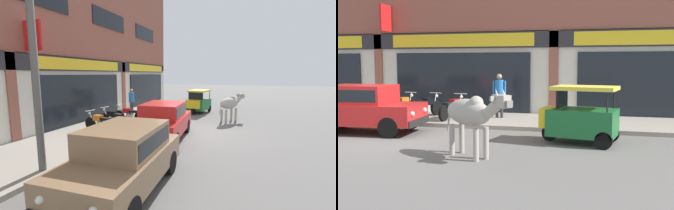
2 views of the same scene
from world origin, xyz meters
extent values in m
plane|color=#605E5B|center=(0.00, 0.00, 0.00)|extent=(90.00, 90.00, 0.00)
cube|color=gray|center=(0.00, 3.93, 0.07)|extent=(19.00, 3.45, 0.13)
cube|color=#8E5142|center=(0.00, 5.93, 6.25)|extent=(23.00, 0.55, 6.74)
cube|color=silver|center=(0.00, 5.93, 1.70)|extent=(23.00, 0.55, 3.40)
cube|color=#28282D|center=(0.00, 5.61, 3.05)|extent=(22.08, 0.08, 0.64)
cube|color=#8E5142|center=(-3.83, 5.63, 1.70)|extent=(0.36, 0.12, 3.40)
cube|color=black|center=(0.00, 5.60, 1.35)|extent=(5.83, 0.10, 2.40)
cube|color=yellow|center=(0.00, 5.58, 3.05)|extent=(6.13, 0.05, 0.52)
cube|color=#8E5142|center=(3.83, 5.63, 1.70)|extent=(0.36, 0.12, 3.40)
cube|color=black|center=(7.67, 5.60, 1.35)|extent=(5.83, 0.10, 2.40)
cube|color=yellow|center=(7.67, 5.58, 3.05)|extent=(6.13, 0.05, 0.52)
cube|color=black|center=(2.44, 5.62, 5.77)|extent=(3.13, 0.06, 1.00)
cube|color=black|center=(7.33, 5.62, 5.77)|extent=(3.13, 0.06, 1.00)
cube|color=red|center=(-3.17, 5.20, 4.00)|extent=(0.08, 0.80, 1.10)
ellipsoid|color=#9E998E|center=(2.88, -1.45, 1.02)|extent=(1.47, 1.17, 0.60)
sphere|color=#9E998E|center=(3.12, -1.60, 1.25)|extent=(0.32, 0.32, 0.32)
cylinder|color=#9E998E|center=(3.32, -1.56, 0.36)|extent=(0.12, 0.12, 0.72)
cylinder|color=#9E998E|center=(3.17, -1.80, 0.36)|extent=(0.12, 0.12, 0.72)
cylinder|color=#9E998E|center=(2.58, -1.10, 0.36)|extent=(0.12, 0.12, 0.72)
cylinder|color=#9E998E|center=(2.43, -1.35, 0.36)|extent=(0.12, 0.12, 0.72)
cylinder|color=#9E998E|center=(3.58, -1.88, 1.17)|extent=(0.52, 0.45, 0.43)
cube|color=#9E998E|center=(3.80, -2.01, 1.34)|extent=(0.42, 0.38, 0.26)
cube|color=slate|center=(3.95, -2.11, 1.30)|extent=(0.20, 0.21, 0.14)
cone|color=beige|center=(3.82, -1.91, 1.52)|extent=(0.13, 0.11, 0.19)
cone|color=beige|center=(3.71, -2.08, 1.52)|extent=(0.13, 0.11, 0.19)
cube|color=#9E998E|center=(3.82, -1.84, 1.40)|extent=(0.11, 0.14, 0.10)
cube|color=#9E998E|center=(3.65, -2.11, 1.40)|extent=(0.11, 0.14, 0.10)
cylinder|color=#9E998E|center=(2.25, -1.07, 0.80)|extent=(0.16, 0.12, 0.60)
cylinder|color=black|center=(-6.58, 0.78, 0.30)|extent=(0.61, 0.20, 0.60)
cylinder|color=black|center=(-4.22, -0.57, 0.30)|extent=(0.61, 0.20, 0.60)
cylinder|color=black|center=(-4.28, 0.87, 0.30)|extent=(0.61, 0.20, 0.60)
cube|color=#846647|center=(-5.40, 0.11, 0.60)|extent=(3.56, 1.73, 0.60)
cube|color=#846647|center=(-5.30, 0.11, 1.18)|extent=(1.95, 1.51, 0.56)
cube|color=black|center=(-5.30, 0.11, 1.18)|extent=(1.80, 1.53, 0.35)
cube|color=black|center=(-3.67, 0.17, 0.38)|extent=(0.18, 1.52, 0.20)
sphere|color=silver|center=(-7.18, 0.52, 0.68)|extent=(0.14, 0.14, 0.14)
cube|color=red|center=(-3.63, -0.32, 0.70)|extent=(0.04, 0.16, 0.14)
cube|color=red|center=(-3.67, 0.67, 0.70)|extent=(0.04, 0.16, 0.14)
cylinder|color=black|center=(-0.20, 1.54, 0.30)|extent=(0.61, 0.23, 0.60)
cylinder|color=black|center=(-0.08, 0.10, 0.30)|extent=(0.61, 0.23, 0.60)
cylinder|color=black|center=(-2.49, 1.34, 0.30)|extent=(0.61, 0.23, 0.60)
cylinder|color=black|center=(-2.37, -0.10, 0.30)|extent=(0.61, 0.23, 0.60)
cube|color=red|center=(-1.29, 0.72, 0.60)|extent=(3.63, 1.90, 0.60)
cube|color=red|center=(-1.39, 0.71, 1.18)|extent=(2.02, 1.60, 0.56)
cube|color=black|center=(-1.39, 0.71, 1.18)|extent=(1.87, 1.61, 0.35)
cube|color=black|center=(0.44, 0.87, 0.38)|extent=(0.25, 1.52, 0.20)
cube|color=black|center=(-3.01, 0.57, 0.38)|extent=(0.25, 1.52, 0.20)
sphere|color=silver|center=(0.43, 1.35, 0.68)|extent=(0.14, 0.14, 0.14)
sphere|color=silver|center=(0.51, 0.39, 0.68)|extent=(0.14, 0.14, 0.14)
cube|color=red|center=(-3.08, 1.06, 0.70)|extent=(0.04, 0.16, 0.14)
cube|color=red|center=(-2.99, 0.07, 0.70)|extent=(0.04, 0.16, 0.14)
cylinder|color=black|center=(4.39, 0.87, 0.22)|extent=(0.45, 0.19, 0.44)
cylinder|color=black|center=(5.82, 0.09, 0.22)|extent=(0.45, 0.19, 0.44)
cylinder|color=black|center=(6.01, 1.12, 0.22)|extent=(0.45, 0.19, 0.44)
cube|color=#19602D|center=(5.28, 0.72, 0.57)|extent=(1.89, 1.44, 0.70)
cube|color=yellow|center=(4.39, 0.87, 0.67)|extent=(0.51, 0.92, 0.52)
cylinder|color=black|center=(4.63, 0.33, 1.19)|extent=(0.04, 0.04, 0.55)
cylinder|color=black|center=(4.80, 1.30, 1.19)|extent=(0.04, 0.04, 0.55)
cylinder|color=black|center=(5.89, 0.11, 1.19)|extent=(0.04, 0.04, 0.55)
cylinder|color=black|center=(6.06, 1.08, 1.19)|extent=(0.04, 0.04, 0.55)
cube|color=#DBCC42|center=(5.32, 0.71, 1.47)|extent=(1.78, 1.37, 0.10)
cube|color=black|center=(4.71, 0.82, 1.19)|extent=(0.19, 0.92, 0.50)
cylinder|color=black|center=(-1.52, 4.13, 0.41)|extent=(0.19, 0.57, 0.56)
cylinder|color=black|center=(-1.72, 2.90, 0.41)|extent=(0.19, 0.57, 0.56)
cube|color=#B2B5BA|center=(-1.62, 3.50, 0.45)|extent=(0.25, 0.35, 0.24)
cube|color=orange|center=(-1.60, 3.66, 0.71)|extent=(0.30, 0.43, 0.24)
cube|color=black|center=(-1.66, 3.26, 0.69)|extent=(0.30, 0.55, 0.12)
cylinder|color=#B2B5BA|center=(-1.53, 4.08, 0.71)|extent=(0.08, 0.27, 0.59)
cylinder|color=#B2B5BA|center=(-1.52, 4.12, 0.99)|extent=(0.52, 0.11, 0.03)
sphere|color=silver|center=(-1.51, 4.17, 0.87)|extent=(0.12, 0.12, 0.12)
cylinder|color=#B2B5BA|center=(-1.79, 3.16, 0.37)|extent=(0.13, 0.48, 0.06)
cylinder|color=black|center=(-0.47, 4.13, 0.41)|extent=(0.21, 0.57, 0.56)
cylinder|color=black|center=(-0.73, 2.91, 0.41)|extent=(0.21, 0.57, 0.56)
cube|color=#B2B5BA|center=(-0.60, 3.50, 0.45)|extent=(0.26, 0.35, 0.24)
cube|color=black|center=(-0.57, 3.66, 0.71)|extent=(0.32, 0.44, 0.24)
cube|color=black|center=(-0.65, 3.27, 0.69)|extent=(0.32, 0.55, 0.12)
cylinder|color=#B2B5BA|center=(-0.48, 4.07, 0.71)|extent=(0.09, 0.27, 0.59)
cylinder|color=#B2B5BA|center=(-0.47, 4.11, 0.99)|extent=(0.52, 0.14, 0.03)
sphere|color=silver|center=(-0.46, 4.17, 0.87)|extent=(0.12, 0.12, 0.12)
cylinder|color=#B2B5BA|center=(-0.78, 3.17, 0.37)|extent=(0.16, 0.48, 0.06)
cylinder|color=black|center=(0.61, 3.97, 0.41)|extent=(0.17, 0.57, 0.56)
cylinder|color=black|center=(0.45, 2.73, 0.41)|extent=(0.17, 0.57, 0.56)
cube|color=#B2B5BA|center=(0.53, 3.33, 0.45)|extent=(0.24, 0.34, 0.24)
cube|color=red|center=(0.55, 3.49, 0.71)|extent=(0.29, 0.43, 0.24)
cube|color=black|center=(0.50, 3.09, 0.69)|extent=(0.28, 0.54, 0.12)
cylinder|color=#B2B5BA|center=(0.60, 3.91, 0.71)|extent=(0.07, 0.27, 0.59)
cylinder|color=#B2B5BA|center=(0.61, 3.95, 0.99)|extent=(0.52, 0.10, 0.03)
sphere|color=silver|center=(0.61, 4.01, 0.87)|extent=(0.12, 0.12, 0.12)
cylinder|color=#B2B5BA|center=(0.38, 2.98, 0.37)|extent=(0.12, 0.48, 0.06)
cylinder|color=#2D2D33|center=(1.98, 4.05, 0.54)|extent=(0.11, 0.11, 0.82)
cylinder|color=#2D2D33|center=(2.16, 4.05, 0.54)|extent=(0.11, 0.11, 0.82)
cylinder|color=#236BB7|center=(2.07, 4.05, 1.23)|extent=(0.32, 0.32, 0.56)
cylinder|color=#236BB7|center=(1.86, 4.05, 1.20)|extent=(0.08, 0.08, 0.56)
cylinder|color=#236BB7|center=(2.28, 4.06, 1.20)|extent=(0.08, 0.08, 0.56)
sphere|color=tan|center=(2.07, 4.05, 1.63)|extent=(0.20, 0.20, 0.20)
cylinder|color=#595651|center=(-5.44, 2.50, 3.37)|extent=(0.18, 0.18, 6.47)
camera|label=1|loc=(-9.52, -2.42, 2.59)|focal=24.00mm
camera|label=2|loc=(5.88, -9.68, 2.10)|focal=42.00mm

